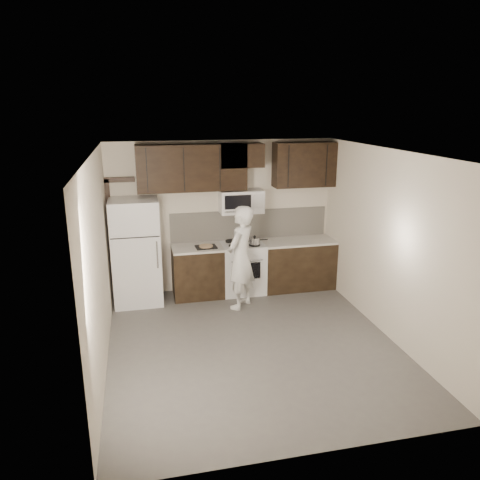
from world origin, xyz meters
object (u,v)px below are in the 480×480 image
object	(u,v)px
refrigerator	(136,252)
person	(241,258)
stove	(243,268)
microwave	(241,201)

from	to	relation	value
refrigerator	person	xyz separation A→B (m)	(1.67, -0.59, -0.03)
stove	microwave	distance (m)	1.20
stove	person	world-z (taller)	person
microwave	person	bearing A→B (deg)	-103.21
refrigerator	stove	bearing A→B (deg)	1.51
stove	person	distance (m)	0.78
person	stove	bearing A→B (deg)	-154.37
microwave	stove	bearing A→B (deg)	-89.90
microwave	person	world-z (taller)	microwave
stove	person	xyz separation A→B (m)	(-0.18, -0.64, 0.41)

